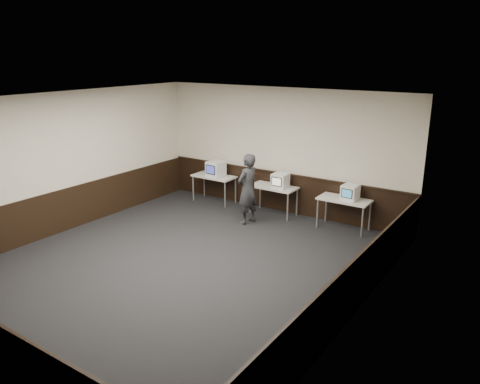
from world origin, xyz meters
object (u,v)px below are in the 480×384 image
emac_center (280,181)px  emac_right (350,192)px  desk_right (344,202)px  emac_left (216,169)px  person (248,189)px  desk_center (274,189)px  desk_left (214,178)px

emac_center → emac_right: emac_center is taller
desk_right → emac_right: 0.28m
emac_left → person: size_ratio=0.27×
emac_center → emac_right: bearing=-1.1°
desk_center → person: size_ratio=0.70×
desk_center → emac_right: size_ratio=3.03×
emac_right → person: bearing=-155.2°
desk_right → emac_left: (-3.71, -0.03, 0.28)m
emac_right → person: person is taller
desk_left → desk_center: same height
emac_left → desk_right: bearing=3.4°
emac_left → emac_right: (3.84, 0.04, -0.03)m
desk_center → emac_center: size_ratio=2.89×
person → desk_left: bearing=-108.8°
desk_right → emac_center: bearing=-178.9°
desk_center → emac_center: (0.20, -0.03, 0.26)m
desk_center → person: (-0.21, -0.90, 0.18)m
desk_right → emac_left: bearing=-179.6°
desk_left → person: bearing=-28.0°
emac_left → emac_right: emac_left is taller
desk_center → emac_center: 0.33m
desk_left → emac_center: (2.10, -0.03, 0.26)m
emac_left → emac_right: size_ratio=1.19×
desk_left → emac_center: 2.12m
emac_center → emac_left: bearing=177.4°
emac_right → person: (-2.23, -0.91, -0.06)m
emac_left → person: (1.61, -0.87, -0.10)m
emac_center → emac_right: (1.82, 0.05, -0.01)m
desk_left → desk_center: (1.90, 0.00, 0.00)m
desk_left → desk_right: same height
desk_left → desk_center: 1.90m
desk_left → person: 1.93m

